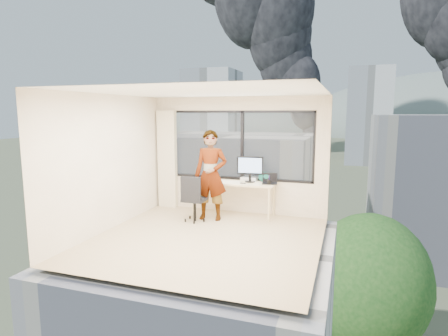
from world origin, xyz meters
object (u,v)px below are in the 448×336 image
at_px(chair, 195,198).
at_px(monitor, 250,169).
at_px(handbag, 265,177).
at_px(game_console, 250,179).
at_px(desk, 233,198).
at_px(laptop, 270,179).
at_px(person, 211,175).

xyz_separation_m(chair, monitor, (0.98, 0.80, 0.54)).
relative_size(monitor, handbag, 1.98).
distance_m(chair, game_console, 1.37).
height_order(desk, chair, chair).
bearing_deg(handbag, monitor, -147.57).
relative_size(monitor, laptop, 1.71).
height_order(chair, game_console, chair).
bearing_deg(desk, chair, -131.94).
distance_m(desk, monitor, 0.75).
bearing_deg(person, game_console, 41.25).
bearing_deg(game_console, chair, -123.03).
distance_m(chair, laptop, 1.64).
distance_m(laptop, handbag, 0.20).
distance_m(chair, monitor, 1.37).
xyz_separation_m(game_console, laptop, (0.50, -0.24, 0.06)).
xyz_separation_m(chair, game_console, (0.93, 0.96, 0.29)).
relative_size(laptop, handbag, 1.16).
bearing_deg(desk, person, -128.56).
relative_size(desk, monitor, 3.16).
xyz_separation_m(person, game_console, (0.66, 0.71, -0.16)).
height_order(desk, game_console, game_console).
height_order(game_console, laptop, laptop).
height_order(monitor, handbag, monitor).
relative_size(desk, game_console, 5.38).
distance_m(person, game_console, 0.99).
bearing_deg(laptop, handbag, 122.41).
bearing_deg(desk, laptop, 1.33).
bearing_deg(handbag, desk, -146.35).
xyz_separation_m(game_console, handbag, (0.36, -0.09, 0.07)).
xyz_separation_m(person, laptop, (1.16, 0.47, -0.10)).
bearing_deg(game_console, person, -121.80).
relative_size(desk, laptop, 5.39).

